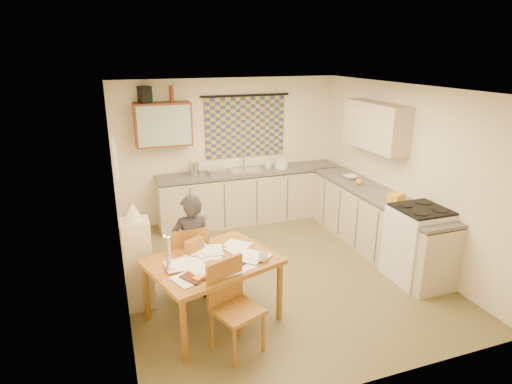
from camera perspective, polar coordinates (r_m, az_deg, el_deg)
name	(u,v)px	position (r m, az deg, el deg)	size (l,w,h in m)	color
floor	(275,271)	(6.10, 2.58, -10.54)	(4.00, 4.50, 0.02)	brown
ceiling	(278,87)	(5.36, 2.98, 13.77)	(4.00, 4.50, 0.02)	white
wall_back	(229,150)	(7.67, -3.63, 5.62)	(4.00, 0.02, 2.50)	#F3E8C5
wall_front	(378,263)	(3.76, 15.99, -9.05)	(4.00, 0.02, 2.50)	#F3E8C5
wall_left	(116,203)	(5.22, -18.14, -1.44)	(0.02, 4.50, 2.50)	#F3E8C5
wall_right	(404,172)	(6.60, 19.17, 2.52)	(0.02, 4.50, 2.50)	#F3E8C5
window_blind	(245,127)	(7.64, -1.42, 8.66)	(1.45, 0.03, 1.05)	navy
curtain_rod	(246,95)	(7.55, -1.40, 12.75)	(0.04, 0.04, 1.60)	black
wall_cabinet	(163,124)	(7.17, -12.29, 8.82)	(0.90, 0.34, 0.70)	#5F2A13
wall_cabinet_glass	(165,126)	(7.00, -12.10, 8.61)	(0.84, 0.02, 0.64)	#99B2A5
upper_cabinet_right	(375,126)	(6.80, 15.63, 8.49)	(0.34, 1.30, 0.70)	tan
framed_print	(115,158)	(5.48, -18.34, 4.38)	(0.04, 0.50, 0.40)	beige
print_canvas	(117,157)	(5.48, -18.08, 4.41)	(0.01, 0.42, 0.32)	beige
counter_back	(251,196)	(7.69, -0.65, -0.50)	(3.30, 0.62, 0.92)	tan
counter_right	(374,221)	(6.82, 15.41, -3.71)	(0.62, 2.95, 0.92)	tan
stove	(418,244)	(6.08, 20.74, -6.48)	(0.66, 0.66, 1.01)	white
sink	(247,173)	(7.54, -1.26, 2.52)	(0.55, 0.45, 0.10)	silver
tap	(244,161)	(7.66, -1.65, 4.17)	(0.03, 0.03, 0.28)	silver
dish_rack	(218,172)	(7.38, -5.08, 2.67)	(0.35, 0.30, 0.06)	silver
kettle	(194,169)	(7.27, -8.33, 3.03)	(0.18, 0.18, 0.24)	silver
mixing_bowl	(281,163)	(7.73, 3.38, 3.82)	(0.24, 0.24, 0.16)	white
soap_bottle	(268,164)	(7.68, 1.56, 3.79)	(0.09, 0.09, 0.17)	white
bowl	(350,177)	(7.24, 12.48, 1.96)	(0.24, 0.24, 0.05)	white
orange_bag	(396,198)	(6.29, 18.19, -0.72)	(0.22, 0.16, 0.12)	orange
fruit_orange	(359,182)	(6.93, 13.59, 1.35)	(0.10, 0.10, 0.10)	orange
speaker	(144,95)	(7.08, -14.65, 12.46)	(0.16, 0.20, 0.26)	black
bottle_green	(150,94)	(7.09, -13.90, 12.52)	(0.07, 0.07, 0.26)	#195926
bottle_brown	(171,94)	(7.13, -11.21, 12.74)	(0.07, 0.07, 0.26)	#5F2A13
dining_table	(213,289)	(4.96, -5.76, -12.78)	(1.58, 1.37, 0.75)	brown
chair_far	(189,274)	(5.48, -8.93, -10.70)	(0.44, 0.44, 0.96)	brown
chair_near	(236,324)	(4.54, -2.65, -17.18)	(0.56, 0.56, 0.96)	brown
person	(192,248)	(5.24, -8.51, -7.37)	(0.50, 0.33, 1.36)	black
shelf_stand	(138,264)	(5.27, -15.42, -9.26)	(0.32, 0.30, 1.10)	tan
lampshade	(133,211)	(5.01, -16.06, -2.51)	(0.20, 0.20, 0.22)	beige
letter_rack	(194,246)	(4.94, -8.22, -7.11)	(0.22, 0.10, 0.16)	brown
mug	(263,257)	(4.71, 0.95, -8.71)	(0.15, 0.15, 0.09)	white
magazine	(187,281)	(4.38, -9.23, -11.66)	(0.28, 0.30, 0.02)	maroon
book	(183,272)	(4.55, -9.66, -10.50)	(0.28, 0.31, 0.02)	orange
orange_box	(199,278)	(4.40, -7.56, -11.31)	(0.12, 0.08, 0.04)	orange
eyeglasses	(240,265)	(4.63, -2.16, -9.73)	(0.13, 0.04, 0.02)	black
candle_holder	(168,264)	(4.57, -11.59, -9.34)	(0.06, 0.06, 0.18)	silver
candle	(169,247)	(4.46, -11.50, -7.18)	(0.02, 0.02, 0.22)	white
candle_flame	(164,236)	(4.42, -12.11, -5.78)	(0.02, 0.02, 0.02)	#FFCC66
papers	(216,259)	(4.77, -5.38, -8.86)	(1.19, 0.96, 0.03)	white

